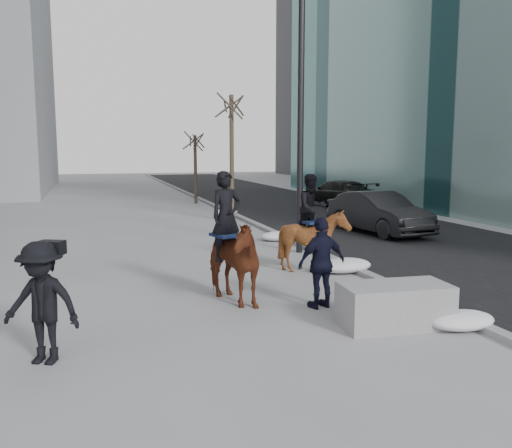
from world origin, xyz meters
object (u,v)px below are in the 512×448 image
object	(u,v)px
mounted_right	(313,234)
planter	(395,305)
car_near	(378,213)
mounted_left	(228,255)

from	to	relation	value
mounted_right	planter	bearing A→B (deg)	-93.54
planter	mounted_right	size ratio (longest dim) A/B	0.76
planter	car_near	bearing A→B (deg)	61.86
planter	car_near	xyz separation A→B (m)	(4.98, 9.32, 0.38)
mounted_left	mounted_right	size ratio (longest dim) A/B	1.07
car_near	mounted_left	distance (m)	10.21
planter	mounted_right	xyz separation A→B (m)	(0.26, 4.18, 0.60)
planter	car_near	distance (m)	10.58
planter	car_near	world-z (taller)	car_near
car_near	mounted_left	size ratio (longest dim) A/B	1.75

